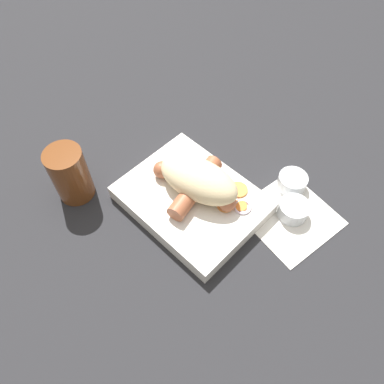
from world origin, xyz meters
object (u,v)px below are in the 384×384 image
object	(u,v)px
food_tray	(192,200)
sausage	(194,186)
condiment_cup_near	(293,210)
bread_roll	(198,179)
drink_glass	(70,174)
condiment_cup_far	(292,183)

from	to	relation	value
food_tray	sausage	bearing A→B (deg)	118.73
food_tray	condiment_cup_near	bearing A→B (deg)	37.46
bread_roll	food_tray	bearing A→B (deg)	-84.53
condiment_cup_near	drink_glass	size ratio (longest dim) A/B	0.50
bread_roll	drink_glass	size ratio (longest dim) A/B	1.49
food_tray	condiment_cup_far	xyz separation A→B (m)	(0.10, 0.16, -0.00)
food_tray	condiment_cup_near	size ratio (longest dim) A/B	4.48
bread_roll	condiment_cup_far	world-z (taller)	bread_roll
drink_glass	condiment_cup_near	bearing A→B (deg)	37.05
sausage	condiment_cup_far	bearing A→B (deg)	53.57
sausage	condiment_cup_near	size ratio (longest dim) A/B	3.03
food_tray	sausage	xyz separation A→B (m)	(-0.00, 0.01, 0.03)
condiment_cup_near	drink_glass	distance (m)	0.39
drink_glass	bread_roll	bearing A→B (deg)	40.29
condiment_cup_far	sausage	bearing A→B (deg)	-126.43
bread_roll	condiment_cup_far	bearing A→B (deg)	52.93
condiment_cup_near	sausage	bearing A→B (deg)	-145.69
condiment_cup_near	condiment_cup_far	bearing A→B (deg)	127.46
condiment_cup_near	drink_glass	xyz separation A→B (m)	(-0.31, -0.23, 0.04)
drink_glass	sausage	bearing A→B (deg)	39.30
bread_roll	condiment_cup_near	world-z (taller)	bread_roll
sausage	drink_glass	xyz separation A→B (m)	(-0.17, -0.14, 0.01)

